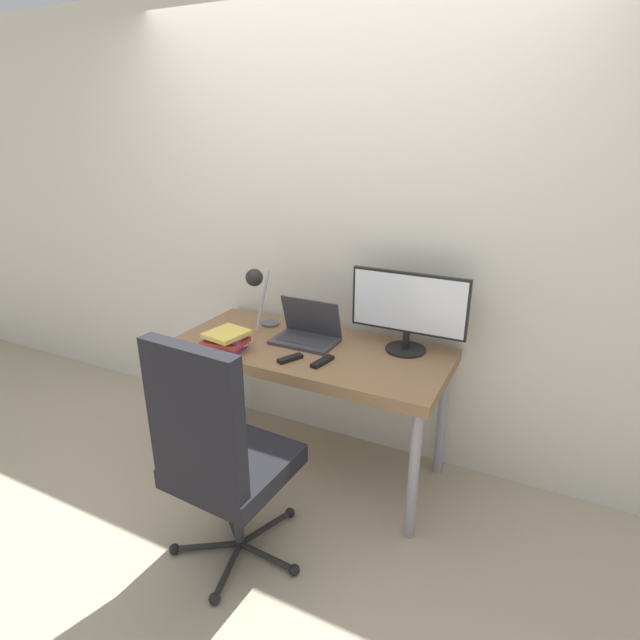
{
  "coord_description": "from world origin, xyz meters",
  "views": [
    {
      "loc": [
        1.14,
        -1.84,
        1.84
      ],
      "look_at": [
        0.08,
        0.3,
        0.94
      ],
      "focal_mm": 28.0,
      "sensor_mm": 36.0,
      "label": 1
    }
  ],
  "objects_px": {
    "laptop": "(307,333)",
    "game_controller": "(235,343)",
    "desk_lamp": "(258,287)",
    "monitor": "(408,308)",
    "book_stack": "(225,341)",
    "office_chair": "(218,451)"
  },
  "relations": [
    {
      "from": "monitor",
      "to": "desk_lamp",
      "type": "distance_m",
      "value": 0.85
    },
    {
      "from": "monitor",
      "to": "book_stack",
      "type": "height_order",
      "value": "monitor"
    },
    {
      "from": "desk_lamp",
      "to": "office_chair",
      "type": "bearing_deg",
      "value": -68.09
    },
    {
      "from": "laptop",
      "to": "desk_lamp",
      "type": "xyz_separation_m",
      "value": [
        -0.31,
        0.0,
        0.22
      ]
    },
    {
      "from": "desk_lamp",
      "to": "monitor",
      "type": "bearing_deg",
      "value": 8.34
    },
    {
      "from": "laptop",
      "to": "monitor",
      "type": "height_order",
      "value": "monitor"
    },
    {
      "from": "monitor",
      "to": "game_controller",
      "type": "relative_size",
      "value": 3.83
    },
    {
      "from": "office_chair",
      "to": "game_controller",
      "type": "relative_size",
      "value": 7.04
    },
    {
      "from": "monitor",
      "to": "book_stack",
      "type": "bearing_deg",
      "value": -153.4
    },
    {
      "from": "monitor",
      "to": "office_chair",
      "type": "xyz_separation_m",
      "value": [
        -0.49,
        -0.99,
        -0.39
      ]
    },
    {
      "from": "office_chair",
      "to": "game_controller",
      "type": "bearing_deg",
      "value": 119.18
    },
    {
      "from": "office_chair",
      "to": "monitor",
      "type": "bearing_deg",
      "value": 63.83
    },
    {
      "from": "laptop",
      "to": "book_stack",
      "type": "relative_size",
      "value": 1.44
    },
    {
      "from": "laptop",
      "to": "book_stack",
      "type": "bearing_deg",
      "value": -136.96
    },
    {
      "from": "laptop",
      "to": "game_controller",
      "type": "xyz_separation_m",
      "value": [
        -0.31,
        -0.24,
        -0.03
      ]
    },
    {
      "from": "laptop",
      "to": "book_stack",
      "type": "xyz_separation_m",
      "value": [
        -0.32,
        -0.3,
        0.01
      ]
    },
    {
      "from": "monitor",
      "to": "desk_lamp",
      "type": "relative_size",
      "value": 1.6
    },
    {
      "from": "book_stack",
      "to": "monitor",
      "type": "bearing_deg",
      "value": 26.6
    },
    {
      "from": "laptop",
      "to": "game_controller",
      "type": "height_order",
      "value": "laptop"
    },
    {
      "from": "book_stack",
      "to": "game_controller",
      "type": "relative_size",
      "value": 1.52
    },
    {
      "from": "monitor",
      "to": "office_chair",
      "type": "distance_m",
      "value": 1.17
    },
    {
      "from": "desk_lamp",
      "to": "game_controller",
      "type": "xyz_separation_m",
      "value": [
        -0.0,
        -0.24,
        -0.25
      ]
    }
  ]
}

